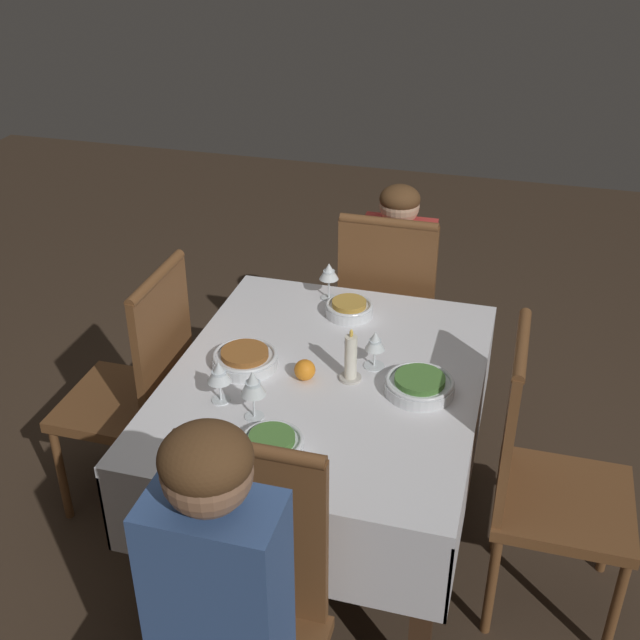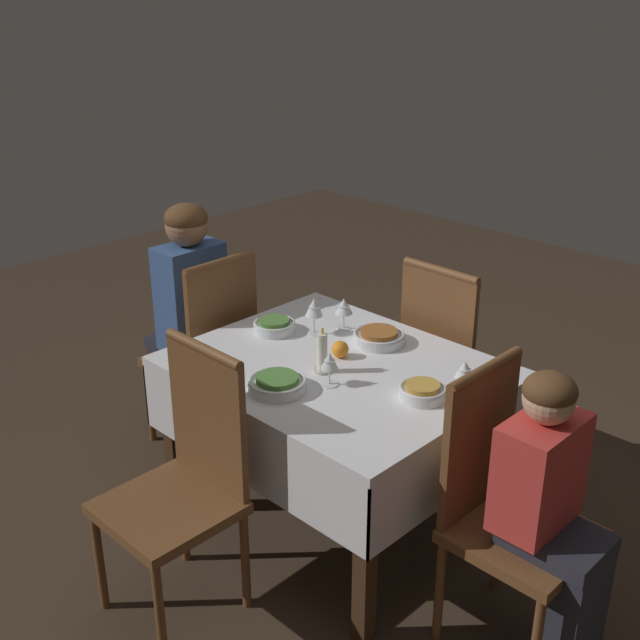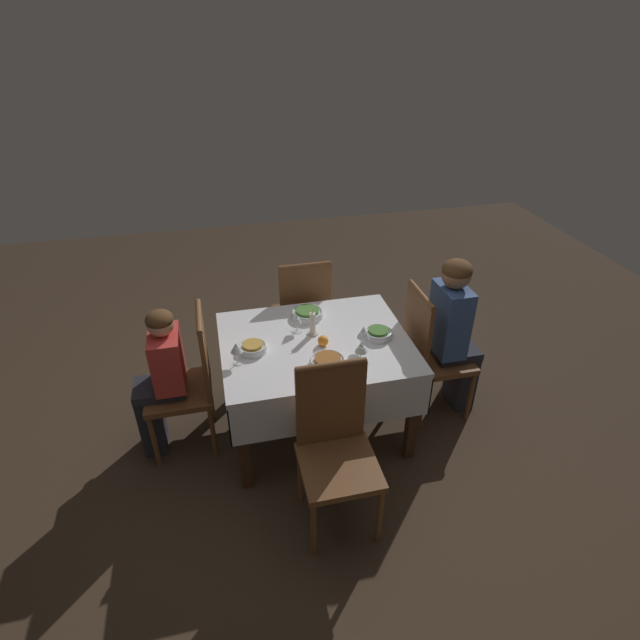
{
  "view_description": "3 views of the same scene",
  "coord_description": "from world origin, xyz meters",
  "px_view_note": "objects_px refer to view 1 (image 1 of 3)",
  "views": [
    {
      "loc": [
        2.05,
        0.55,
        2.15
      ],
      "look_at": [
        -0.08,
        -0.04,
        0.88
      ],
      "focal_mm": 45.0,
      "sensor_mm": 36.0,
      "label": 1
    },
    {
      "loc": [
        -1.9,
        2.03,
        2.11
      ],
      "look_at": [
        0.08,
        0.01,
        0.89
      ],
      "focal_mm": 45.0,
      "sensor_mm": 36.0,
      "label": 2
    },
    {
      "loc": [
        -0.56,
        -2.56,
        2.51
      ],
      "look_at": [
        0.03,
        -0.01,
        0.88
      ],
      "focal_mm": 28.0,
      "sensor_mm": 36.0,
      "label": 3
    }
  ],
  "objects_px": {
    "bowl_east": "(272,444)",
    "chair_west": "(390,311)",
    "bowl_north": "(419,385)",
    "bowl_south": "(245,358)",
    "wine_glass_east": "(253,384)",
    "dining_table": "(326,401)",
    "chair_north": "(542,473)",
    "wine_glass_west": "(329,273)",
    "chair_south": "(140,384)",
    "bowl_west": "(349,308)",
    "person_adult_denim": "(209,630)",
    "chair_east": "(238,617)",
    "orange_fruit": "(305,370)",
    "candle_centerpiece": "(351,360)",
    "wine_glass_north": "(375,342)",
    "wine_glass_south": "(219,373)",
    "person_child_red": "(398,284)"
  },
  "relations": [
    {
      "from": "chair_north",
      "to": "wine_glass_south",
      "type": "xyz_separation_m",
      "value": [
        0.16,
        -0.97,
        0.29
      ]
    },
    {
      "from": "person_adult_denim",
      "to": "wine_glass_south",
      "type": "xyz_separation_m",
      "value": [
        -0.75,
        -0.27,
        0.15
      ]
    },
    {
      "from": "chair_north",
      "to": "chair_south",
      "type": "xyz_separation_m",
      "value": [
        -0.1,
        -1.4,
        0.0
      ]
    },
    {
      "from": "dining_table",
      "to": "wine_glass_south",
      "type": "relative_size",
      "value": 8.67
    },
    {
      "from": "person_adult_denim",
      "to": "wine_glass_south",
      "type": "distance_m",
      "value": 0.81
    },
    {
      "from": "bowl_east",
      "to": "candle_centerpiece",
      "type": "bearing_deg",
      "value": 162.95
    },
    {
      "from": "bowl_south",
      "to": "dining_table",
      "type": "bearing_deg",
      "value": 93.06
    },
    {
      "from": "person_child_red",
      "to": "candle_centerpiece",
      "type": "bearing_deg",
      "value": 91.43
    },
    {
      "from": "bowl_south",
      "to": "orange_fruit",
      "type": "bearing_deg",
      "value": 83.9
    },
    {
      "from": "wine_glass_east",
      "to": "bowl_north",
      "type": "bearing_deg",
      "value": 119.84
    },
    {
      "from": "chair_north",
      "to": "wine_glass_north",
      "type": "xyz_separation_m",
      "value": [
        -0.15,
        -0.56,
        0.29
      ]
    },
    {
      "from": "dining_table",
      "to": "person_child_red",
      "type": "distance_m",
      "value": 0.98
    },
    {
      "from": "bowl_east",
      "to": "bowl_west",
      "type": "distance_m",
      "value": 0.8
    },
    {
      "from": "bowl_east",
      "to": "bowl_north",
      "type": "relative_size",
      "value": 0.82
    },
    {
      "from": "person_child_red",
      "to": "bowl_south",
      "type": "height_order",
      "value": "person_child_red"
    },
    {
      "from": "bowl_north",
      "to": "bowl_south",
      "type": "relative_size",
      "value": 1.01
    },
    {
      "from": "orange_fruit",
      "to": "candle_centerpiece",
      "type": "bearing_deg",
      "value": 106.57
    },
    {
      "from": "chair_south",
      "to": "wine_glass_south",
      "type": "xyz_separation_m",
      "value": [
        0.26,
        0.43,
        0.29
      ]
    },
    {
      "from": "chair_south",
      "to": "bowl_south",
      "type": "distance_m",
      "value": 0.49
    },
    {
      "from": "chair_north",
      "to": "chair_south",
      "type": "bearing_deg",
      "value": 85.73
    },
    {
      "from": "dining_table",
      "to": "chair_north",
      "type": "bearing_deg",
      "value": 85.22
    },
    {
      "from": "chair_west",
      "to": "chair_south",
      "type": "xyz_separation_m",
      "value": [
        0.76,
        -0.75,
        0.0
      ]
    },
    {
      "from": "chair_south",
      "to": "candle_centerpiece",
      "type": "xyz_separation_m",
      "value": [
        0.04,
        0.78,
        0.26
      ]
    },
    {
      "from": "bowl_west",
      "to": "dining_table",
      "type": "bearing_deg",
      "value": 3.05
    },
    {
      "from": "bowl_south",
      "to": "candle_centerpiece",
      "type": "distance_m",
      "value": 0.35
    },
    {
      "from": "bowl_north",
      "to": "wine_glass_south",
      "type": "relative_size",
      "value": 1.57
    },
    {
      "from": "bowl_west",
      "to": "orange_fruit",
      "type": "bearing_deg",
      "value": -4.9
    },
    {
      "from": "candle_centerpiece",
      "to": "orange_fruit",
      "type": "relative_size",
      "value": 2.7
    },
    {
      "from": "bowl_west",
      "to": "bowl_south",
      "type": "distance_m",
      "value": 0.48
    },
    {
      "from": "bowl_east",
      "to": "wine_glass_south",
      "type": "bearing_deg",
      "value": -129.63
    },
    {
      "from": "chair_east",
      "to": "wine_glass_north",
      "type": "distance_m",
      "value": 0.96
    },
    {
      "from": "chair_north",
      "to": "candle_centerpiece",
      "type": "relative_size",
      "value": 5.38
    },
    {
      "from": "wine_glass_east",
      "to": "wine_glass_west",
      "type": "height_order",
      "value": "wine_glass_east"
    },
    {
      "from": "chair_west",
      "to": "chair_north",
      "type": "relative_size",
      "value": 1.0
    },
    {
      "from": "bowl_south",
      "to": "wine_glass_west",
      "type": "bearing_deg",
      "value": 164.45
    },
    {
      "from": "chair_east",
      "to": "chair_west",
      "type": "relative_size",
      "value": 1.0
    },
    {
      "from": "chair_north",
      "to": "orange_fruit",
      "type": "distance_m",
      "value": 0.79
    },
    {
      "from": "person_child_red",
      "to": "candle_centerpiece",
      "type": "relative_size",
      "value": 5.64
    },
    {
      "from": "wine_glass_north",
      "to": "wine_glass_east",
      "type": "bearing_deg",
      "value": -38.14
    },
    {
      "from": "bowl_east",
      "to": "chair_west",
      "type": "bearing_deg",
      "value": 175.24
    },
    {
      "from": "dining_table",
      "to": "wine_glass_west",
      "type": "relative_size",
      "value": 8.27
    },
    {
      "from": "bowl_east",
      "to": "bowl_north",
      "type": "bearing_deg",
      "value": 138.59
    },
    {
      "from": "dining_table",
      "to": "person_adult_denim",
      "type": "relative_size",
      "value": 1.01
    },
    {
      "from": "chair_south",
      "to": "bowl_south",
      "type": "height_order",
      "value": "chair_south"
    },
    {
      "from": "chair_west",
      "to": "person_adult_denim",
      "type": "distance_m",
      "value": 1.78
    },
    {
      "from": "bowl_east",
      "to": "wine_glass_east",
      "type": "height_order",
      "value": "wine_glass_east"
    },
    {
      "from": "chair_south",
      "to": "person_child_red",
      "type": "bearing_deg",
      "value": 141.09
    },
    {
      "from": "chair_south",
      "to": "bowl_west",
      "type": "height_order",
      "value": "chair_south"
    },
    {
      "from": "chair_east",
      "to": "chair_south",
      "type": "xyz_separation_m",
      "value": [
        -0.85,
        -0.69,
        0.0
      ]
    },
    {
      "from": "wine_glass_west",
      "to": "wine_glass_south",
      "type": "relative_size",
      "value": 1.05
    }
  ]
}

